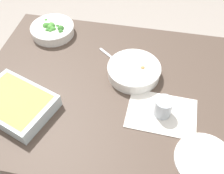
{
  "coord_description": "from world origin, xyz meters",
  "views": [
    {
      "loc": [
        0.14,
        -0.73,
        1.62
      ],
      "look_at": [
        0.0,
        0.0,
        0.74
      ],
      "focal_mm": 41.8,
      "sensor_mm": 36.0,
      "label": 1
    }
  ],
  "objects": [
    {
      "name": "side_plate",
      "position": [
        0.39,
        -0.28,
        0.75
      ],
      "size": [
        0.22,
        0.22,
        0.01
      ],
      "primitive_type": "cylinder",
      "color": "silver",
      "rests_on": "dining_table"
    },
    {
      "name": "ground_plane",
      "position": [
        0.0,
        0.0,
        0.0
      ],
      "size": [
        6.0,
        6.0,
        0.0
      ],
      "primitive_type": "plane",
      "color": "#9E9389"
    },
    {
      "name": "spoon_by_stew",
      "position": [
        -0.02,
        0.17,
        0.74
      ],
      "size": [
        0.15,
        0.12,
        0.01
      ],
      "color": "silver",
      "rests_on": "dining_table"
    },
    {
      "name": "stew_bowl",
      "position": [
        0.08,
        0.09,
        0.77
      ],
      "size": [
        0.24,
        0.24,
        0.06
      ],
      "color": "white",
      "rests_on": "dining_table"
    },
    {
      "name": "placemat",
      "position": [
        0.23,
        -0.1,
        0.74
      ],
      "size": [
        0.29,
        0.21,
        0.0
      ],
      "primitive_type": "cube",
      "rotation": [
        0.0,
        0.0,
        -0.04
      ],
      "color": "silver",
      "rests_on": "dining_table"
    },
    {
      "name": "broccoli_bowl",
      "position": [
        -0.38,
        0.31,
        0.77
      ],
      "size": [
        0.23,
        0.23,
        0.07
      ],
      "color": "white",
      "rests_on": "dining_table"
    },
    {
      "name": "dining_table",
      "position": [
        0.0,
        0.0,
        0.65
      ],
      "size": [
        1.2,
        0.9,
        0.74
      ],
      "color": "#4C3D33",
      "rests_on": "ground_plane"
    },
    {
      "name": "drink_cup",
      "position": [
        0.23,
        -0.1,
        0.78
      ],
      "size": [
        0.07,
        0.07,
        0.08
      ],
      "color": "#B2BCC6",
      "rests_on": "dining_table"
    },
    {
      "name": "baking_dish",
      "position": [
        -0.36,
        -0.19,
        0.77
      ],
      "size": [
        0.36,
        0.31,
        0.06
      ],
      "color": "silver",
      "rests_on": "dining_table"
    }
  ]
}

